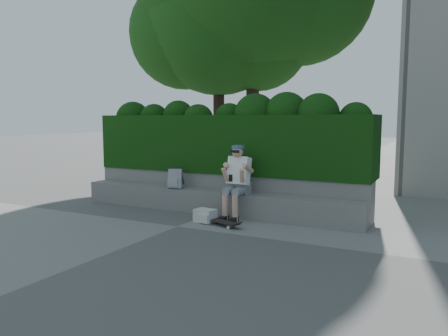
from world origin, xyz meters
The scene contains 9 objects.
ground centered at (0.00, 0.00, 0.00)m, with size 80.00×80.00×0.00m, color slate.
bench_ledge centered at (0.00, 1.25, 0.23)m, with size 6.00×0.45×0.45m, color gray.
planter_wall centered at (0.00, 1.73, 0.38)m, with size 6.00×0.50×0.75m, color gray.
hedge centered at (0.00, 1.95, 1.35)m, with size 6.00×1.00×1.20m, color black.
tree_right centered at (-2.07, 5.42, 4.76)m, with size 4.40×4.40×6.97m.
person centered at (0.65, 1.07, 0.75)m, with size 0.40×0.76×1.38m.
skateboard centered at (0.64, 0.43, 0.07)m, with size 0.81×0.45×0.08m.
backpack_plaid centered at (-0.80, 1.15, 0.65)m, with size 0.27×0.15×0.40m, color #B9B8BD.
backpack_ground centered at (0.27, 0.51, 0.12)m, with size 0.37×0.26×0.24m, color beige.
Camera 1 is at (4.16, -6.24, 1.87)m, focal length 35.00 mm.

